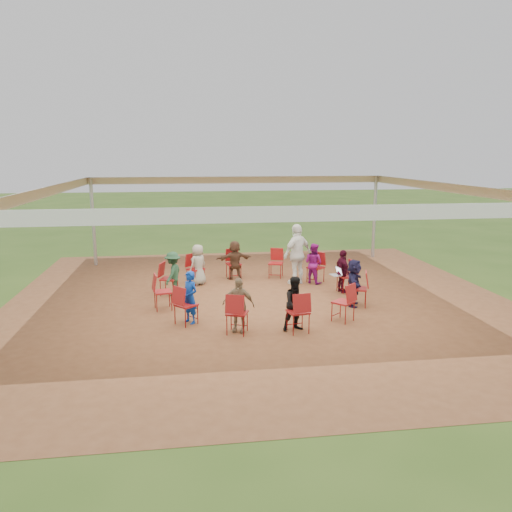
{
  "coord_description": "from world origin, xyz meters",
  "views": [
    {
      "loc": [
        -1.86,
        -12.45,
        3.75
      ],
      "look_at": [
        -0.06,
        0.3,
        1.13
      ],
      "focal_mm": 35.0,
      "sensor_mm": 36.0,
      "label": 1
    }
  ],
  "objects": [
    {
      "name": "person_seated_1",
      "position": [
        1.83,
        1.55,
        0.6
      ],
      "size": [
        0.63,
        0.66,
        1.2
      ],
      "primitive_type": "imported",
      "rotation": [
        0.0,
        0.0,
        2.27
      ],
      "color": "#8C1478",
      "rests_on": "ground"
    },
    {
      "name": "standing_person",
      "position": [
        1.33,
        1.52,
        0.9
      ],
      "size": [
        1.17,
        1.02,
        1.78
      ],
      "primitive_type": "imported",
      "rotation": [
        0.0,
        0.0,
        3.72
      ],
      "color": "white",
      "rests_on": "ground"
    },
    {
      "name": "chair_3",
      "position": [
        -0.45,
        2.48,
        0.45
      ],
      "size": [
        0.49,
        0.51,
        0.9
      ],
      "primitive_type": null,
      "rotation": [
        0.0,
        0.0,
        -2.96
      ],
      "color": "maroon",
      "rests_on": "ground"
    },
    {
      "name": "chair_5",
      "position": [
        -2.37,
        0.85,
        0.45
      ],
      "size": [
        0.56,
        0.54,
        0.9
      ],
      "primitive_type": null,
      "rotation": [
        0.0,
        0.0,
        -1.91
      ],
      "color": "maroon",
      "rests_on": "ground"
    },
    {
      "name": "chair_9",
      "position": [
        0.45,
        -2.48,
        0.45
      ],
      "size": [
        0.49,
        0.51,
        0.9
      ],
      "primitive_type": null,
      "rotation": [
        0.0,
        0.0,
        0.18
      ],
      "color": "maroon",
      "rests_on": "ground"
    },
    {
      "name": "ground",
      "position": [
        0.0,
        0.0,
        0.0
      ],
      "size": [
        80.0,
        80.0,
        0.0
      ],
      "primitive_type": "plane",
      "color": "#324D18",
      "rests_on": "ground"
    },
    {
      "name": "laptop",
      "position": [
        2.2,
        0.4,
        0.57
      ],
      "size": [
        0.32,
        0.37,
        0.23
      ],
      "rotation": [
        0.0,
        0.0,
        1.75
      ],
      "color": "#B7B7BC",
      "rests_on": "ground"
    },
    {
      "name": "chair_1",
      "position": [
        1.92,
        1.63,
        0.45
      ],
      "size": [
        0.61,
        0.6,
        0.9
      ],
      "primitive_type": null,
      "rotation": [
        0.0,
        0.0,
        2.27
      ],
      "color": "maroon",
      "rests_on": "ground"
    },
    {
      "name": "chair_6",
      "position": [
        -2.48,
        -0.45,
        0.45
      ],
      "size": [
        0.51,
        0.49,
        0.9
      ],
      "primitive_type": null,
      "rotation": [
        0.0,
        0.0,
        -1.39
      ],
      "color": "maroon",
      "rests_on": "ground"
    },
    {
      "name": "chair_10",
      "position": [
        1.63,
        -1.92,
        0.45
      ],
      "size": [
        0.6,
        0.61,
        0.9
      ],
      "primitive_type": null,
      "rotation": [
        0.0,
        0.0,
        0.7
      ],
      "color": "maroon",
      "rests_on": "ground"
    },
    {
      "name": "person_seated_7",
      "position": [
        0.43,
        -2.36,
        0.6
      ],
      "size": [
        0.63,
        0.43,
        1.2
      ],
      "primitive_type": "imported",
      "rotation": [
        0.0,
        0.0,
        0.18
      ],
      "color": "black",
      "rests_on": "ground"
    },
    {
      "name": "person_seated_0",
      "position": [
        2.36,
        0.43,
        0.6
      ],
      "size": [
        0.48,
        0.75,
        1.2
      ],
      "primitive_type": "imported",
      "rotation": [
        0.0,
        0.0,
        1.75
      ],
      "color": "#380819",
      "rests_on": "ground"
    },
    {
      "name": "chair_4",
      "position": [
        -1.63,
        1.92,
        0.45
      ],
      "size": [
        0.6,
        0.61,
        0.9
      ],
      "primitive_type": null,
      "rotation": [
        0.0,
        0.0,
        -2.44
      ],
      "color": "maroon",
      "rests_on": "ground"
    },
    {
      "name": "person_seated_4",
      "position": [
        -2.26,
        0.81,
        0.6
      ],
      "size": [
        0.62,
        0.86,
        1.2
      ],
      "primitive_type": "imported",
      "rotation": [
        0.0,
        0.0,
        -1.91
      ],
      "color": "#21472D",
      "rests_on": "ground"
    },
    {
      "name": "person_seated_5",
      "position": [
        -1.83,
        -1.55,
        0.6
      ],
      "size": [
        0.5,
        0.52,
        1.2
      ],
      "primitive_type": "imported",
      "rotation": [
        0.0,
        0.0,
        -0.87
      ],
      "color": "#0C38A0",
      "rests_on": "ground"
    },
    {
      "name": "dirt_patch",
      "position": [
        0.0,
        0.0,
        0.01
      ],
      "size": [
        13.0,
        13.0,
        0.0
      ],
      "primitive_type": "plane",
      "color": "brown",
      "rests_on": "ground"
    },
    {
      "name": "person_seated_2",
      "position": [
        -0.43,
        2.36,
        0.6
      ],
      "size": [
        1.16,
        0.61,
        1.2
      ],
      "primitive_type": "imported",
      "rotation": [
        0.0,
        0.0,
        -2.96
      ],
      "color": "brown",
      "rests_on": "ground"
    },
    {
      "name": "tent",
      "position": [
        0.0,
        0.0,
        2.37
      ],
      "size": [
        10.33,
        10.33,
        3.0
      ],
      "color": "#B2B2B7",
      "rests_on": "ground"
    },
    {
      "name": "chair_2",
      "position": [
        0.85,
        2.37,
        0.45
      ],
      "size": [
        0.54,
        0.56,
        0.9
      ],
      "primitive_type": null,
      "rotation": [
        0.0,
        0.0,
        2.8
      ],
      "color": "maroon",
      "rests_on": "ground"
    },
    {
      "name": "person_seated_8",
      "position": [
        2.26,
        -0.81,
        0.6
      ],
      "size": [
        0.76,
        1.18,
        1.2
      ],
      "primitive_type": "imported",
      "rotation": [
        0.0,
        0.0,
        1.23
      ],
      "color": "#191738",
      "rests_on": "ground"
    },
    {
      "name": "chair_11",
      "position": [
        2.37,
        -0.85,
        0.45
      ],
      "size": [
        0.56,
        0.54,
        0.9
      ],
      "primitive_type": null,
      "rotation": [
        0.0,
        0.0,
        1.23
      ],
      "color": "maroon",
      "rests_on": "ground"
    },
    {
      "name": "person_seated_6",
      "position": [
        -0.81,
        -2.26,
        0.6
      ],
      "size": [
        0.78,
        0.57,
        1.2
      ],
      "primitive_type": "imported",
      "rotation": [
        0.0,
        0.0,
        -0.34
      ],
      "color": "#8F7959",
      "rests_on": "ground"
    },
    {
      "name": "chair_0",
      "position": [
        2.48,
        0.45,
        0.45
      ],
      "size": [
        0.51,
        0.49,
        0.9
      ],
      "primitive_type": null,
      "rotation": [
        0.0,
        0.0,
        1.75
      ],
      "color": "maroon",
      "rests_on": "ground"
    },
    {
      "name": "person_seated_3",
      "position": [
        -1.55,
        1.83,
        0.6
      ],
      "size": [
        0.66,
        0.63,
        1.2
      ],
      "primitive_type": "imported",
      "rotation": [
        0.0,
        0.0,
        -2.44
      ],
      "color": "#A09E8C",
      "rests_on": "ground"
    },
    {
      "name": "chair_8",
      "position": [
        -0.85,
        -2.37,
        0.45
      ],
      "size": [
        0.54,
        0.56,
        0.9
      ],
      "primitive_type": null,
      "rotation": [
        0.0,
        0.0,
        -0.34
      ],
      "color": "maroon",
      "rests_on": "ground"
    },
    {
      "name": "chair_7",
      "position": [
        -1.92,
        -1.63,
        0.45
      ],
      "size": [
        0.61,
        0.6,
        0.9
      ],
      "primitive_type": null,
      "rotation": [
        0.0,
        0.0,
        -0.87
      ],
      "color": "maroon",
      "rests_on": "ground"
    },
    {
      "name": "cable_coil",
      "position": [
        0.88,
        -0.2,
        0.02
      ],
      "size": [
        0.33,
        0.33,
        0.03
      ],
      "rotation": [
        0.0,
        0.0,
        0.11
      ],
      "color": "black",
      "rests_on": "ground"
    }
  ]
}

